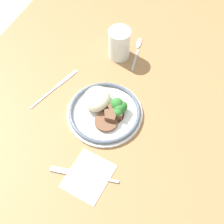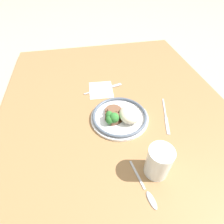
% 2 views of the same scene
% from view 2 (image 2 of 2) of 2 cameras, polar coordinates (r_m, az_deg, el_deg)
% --- Properties ---
extents(ground_plane, '(8.00, 8.00, 0.00)m').
position_cam_2_polar(ground_plane, '(0.71, 3.21, -6.44)').
color(ground_plane, tan).
extents(dining_table, '(1.47, 0.99, 0.03)m').
position_cam_2_polar(dining_table, '(0.70, 3.26, -5.65)').
color(dining_table, olive).
rests_on(dining_table, ground).
extents(napkin, '(0.14, 0.12, 0.00)m').
position_cam_2_polar(napkin, '(0.85, -3.63, 7.23)').
color(napkin, silver).
rests_on(napkin, dining_table).
extents(plate, '(0.23, 0.23, 0.06)m').
position_cam_2_polar(plate, '(0.70, 2.53, -1.34)').
color(plate, white).
rests_on(plate, dining_table).
extents(juice_glass, '(0.07, 0.07, 0.11)m').
position_cam_2_polar(juice_glass, '(0.56, 14.88, -15.60)').
color(juice_glass, yellow).
rests_on(juice_glass, dining_table).
extents(fork, '(0.05, 0.19, 0.00)m').
position_cam_2_polar(fork, '(0.86, -1.68, 7.88)').
color(fork, '#ADADB2').
rests_on(fork, napkin).
extents(knife, '(0.20, 0.07, 0.00)m').
position_cam_2_polar(knife, '(0.75, 17.14, -1.38)').
color(knife, '#ADADB2').
rests_on(knife, dining_table).
extents(spoon, '(0.16, 0.04, 0.01)m').
position_cam_2_polar(spoon, '(0.57, 11.68, -24.55)').
color(spoon, '#ADADB2').
rests_on(spoon, dining_table).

